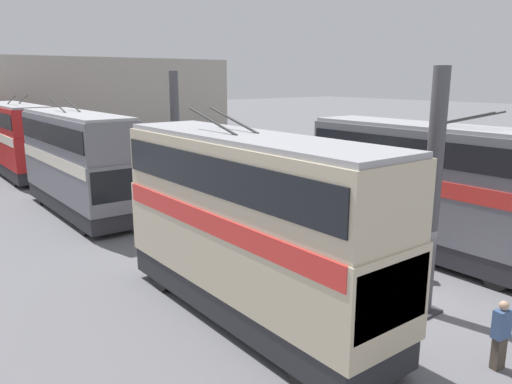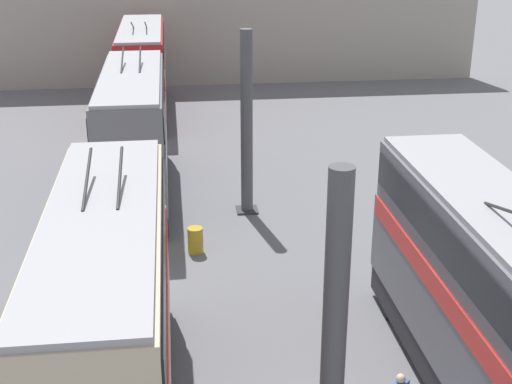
# 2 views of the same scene
# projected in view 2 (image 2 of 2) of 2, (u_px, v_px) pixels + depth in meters

# --- Properties ---
(depot_back_wall) EXTENTS (0.50, 36.00, 8.44)m
(depot_back_wall) POSITION_uv_depth(u_px,v_px,m) (210.00, 20.00, 46.36)
(depot_back_wall) COLOR #A8A093
(depot_back_wall) RESTS_ON ground_plane
(support_column_near) EXTENTS (0.82, 0.82, 7.00)m
(support_column_near) POSITION_uv_depth(u_px,v_px,m) (333.00, 354.00, 12.99)
(support_column_near) COLOR #4C4C51
(support_column_near) RESTS_ON ground_plane
(support_column_far) EXTENTS (0.82, 0.82, 7.00)m
(support_column_far) POSITION_uv_depth(u_px,v_px,m) (247.00, 127.00, 26.48)
(support_column_far) COLOR #4C4C51
(support_column_far) RESTS_ON ground_plane
(bus_left_far) EXTENTS (10.00, 2.54, 5.62)m
(bus_left_far) POSITION_uv_depth(u_px,v_px,m) (487.00, 288.00, 16.33)
(bus_left_far) COLOR black
(bus_left_far) RESTS_ON ground_plane
(bus_right_near) EXTENTS (9.66, 2.54, 5.84)m
(bus_right_near) POSITION_uv_depth(u_px,v_px,m) (109.00, 309.00, 15.23)
(bus_right_near) COLOR black
(bus_right_near) RESTS_ON ground_plane
(bus_right_mid) EXTENTS (9.87, 2.54, 5.66)m
(bus_right_mid) POSITION_uv_depth(u_px,v_px,m) (134.00, 128.00, 28.20)
(bus_right_mid) COLOR black
(bus_right_mid) RESTS_ON ground_plane
(bus_right_far) EXTENTS (10.10, 2.54, 5.57)m
(bus_right_far) POSITION_uv_depth(u_px,v_px,m) (142.00, 66.00, 39.70)
(bus_right_far) COLOR black
(bus_right_far) RESTS_ON ground_plane
(oil_drum) EXTENTS (0.55, 0.55, 0.91)m
(oil_drum) POSITION_uv_depth(u_px,v_px,m) (195.00, 240.00, 24.19)
(oil_drum) COLOR #B28E23
(oil_drum) RESTS_ON ground_plane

